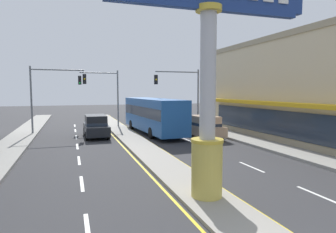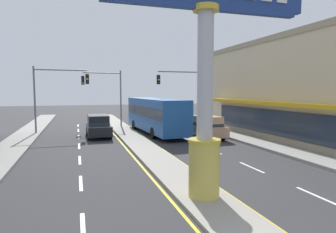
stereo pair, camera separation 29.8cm
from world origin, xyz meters
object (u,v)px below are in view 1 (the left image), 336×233
(district_sign, at_px, (208,68))
(traffic_light_left_side, at_px, (52,88))
(traffic_light_median_far, at_px, (104,89))
(bus_near_right_lane, at_px, (153,114))
(traffic_light_right_side, at_px, (183,88))
(suv_far_right_lane, at_px, (204,127))
(suv_near_left_lane, at_px, (96,126))
(storefront_right, at_px, (334,88))

(district_sign, height_order, traffic_light_left_side, district_sign)
(traffic_light_median_far, bearing_deg, bus_near_right_lane, -55.69)
(traffic_light_right_side, bearing_deg, traffic_light_left_side, 176.63)
(district_sign, bearing_deg, suv_far_right_lane, 64.97)
(traffic_light_median_far, xyz_separation_m, bus_near_right_lane, (3.87, -5.67, -2.33))
(suv_near_left_lane, bearing_deg, district_sign, -80.74)
(traffic_light_right_side, distance_m, suv_near_left_lane, 9.69)
(traffic_light_right_side, bearing_deg, suv_near_left_lane, -166.26)
(storefront_right, relative_size, bus_near_right_lane, 2.22)
(storefront_right, distance_m, traffic_light_right_side, 13.47)
(traffic_light_left_side, xyz_separation_m, suv_far_right_lane, (12.17, -6.37, -3.26))
(traffic_light_right_side, bearing_deg, bus_near_right_lane, -156.54)
(district_sign, height_order, storefront_right, district_sign)
(storefront_right, xyz_separation_m, traffic_light_median_far, (-16.55, 14.05, -0.02))
(traffic_light_right_side, xyz_separation_m, bus_near_right_lane, (-3.59, -1.56, -2.38))
(traffic_light_right_side, distance_m, bus_near_right_lane, 4.58)
(district_sign, bearing_deg, suv_near_left_lane, 99.26)
(traffic_light_right_side, relative_size, suv_far_right_lane, 1.32)
(bus_near_right_lane, bearing_deg, district_sign, -98.92)
(traffic_light_left_side, height_order, suv_near_left_lane, traffic_light_left_side)
(bus_near_right_lane, height_order, suv_near_left_lane, bus_near_right_lane)
(storefront_right, height_order, suv_far_right_lane, storefront_right)
(traffic_light_left_side, xyz_separation_m, suv_near_left_lane, (3.58, -2.90, -3.26))
(traffic_light_median_far, xyz_separation_m, suv_near_left_lane, (-1.41, -6.29, -3.21))
(traffic_light_left_side, relative_size, bus_near_right_lane, 0.55)
(suv_far_right_lane, height_order, suv_near_left_lane, same)
(traffic_light_left_side, bearing_deg, traffic_light_right_side, -3.37)
(bus_near_right_lane, bearing_deg, traffic_light_left_side, 165.52)
(traffic_light_left_side, bearing_deg, traffic_light_median_far, 34.14)
(traffic_light_left_side, bearing_deg, district_sign, -71.95)
(traffic_light_median_far, height_order, suv_far_right_lane, traffic_light_median_far)
(district_sign, xyz_separation_m, traffic_light_median_far, (-1.23, 22.49, -0.61))
(traffic_light_median_far, bearing_deg, traffic_light_right_side, -28.90)
(traffic_light_right_side, bearing_deg, suv_far_right_lane, -92.85)
(storefront_right, bearing_deg, suv_far_right_lane, 155.36)
(traffic_light_median_far, relative_size, suv_near_left_lane, 1.34)
(storefront_right, height_order, traffic_light_left_side, storefront_right)
(suv_far_right_lane, bearing_deg, bus_near_right_lane, 129.02)
(traffic_light_median_far, bearing_deg, storefront_right, -40.33)
(district_sign, bearing_deg, storefront_right, 28.84)
(storefront_right, distance_m, traffic_light_median_far, 21.71)
(traffic_light_right_side, bearing_deg, traffic_light_median_far, 151.10)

